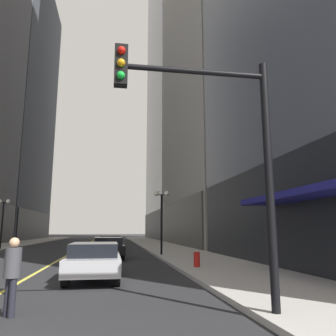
# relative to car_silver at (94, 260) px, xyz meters

# --- Properties ---
(ground_plane) EXTENTS (200.00, 200.00, 0.00)m
(ground_plane) POSITION_rel_car_silver_xyz_m (-2.50, 26.22, -0.72)
(ground_plane) COLOR #262628
(sidewalk_left) EXTENTS (4.50, 78.00, 0.15)m
(sidewalk_left) POSITION_rel_car_silver_xyz_m (-10.75, 26.22, -0.64)
(sidewalk_left) COLOR #ADA8A0
(sidewalk_left) RESTS_ON ground
(sidewalk_right) EXTENTS (4.50, 78.00, 0.15)m
(sidewalk_right) POSITION_rel_car_silver_xyz_m (5.75, 26.22, -0.64)
(sidewalk_right) COLOR #ADA8A0
(sidewalk_right) RESTS_ON ground
(lane_centre_stripe) EXTENTS (0.16, 70.00, 0.01)m
(lane_centre_stripe) POSITION_rel_car_silver_xyz_m (-2.50, 26.22, -0.71)
(lane_centre_stripe) COLOR #E5D64C
(lane_centre_stripe) RESTS_ON ground
(building_left_far) EXTENTS (15.49, 26.00, 50.32)m
(building_left_far) POSITION_rel_car_silver_xyz_m (-20.64, 51.22, 24.37)
(building_left_far) COLOR #4C515B
(building_left_far) RESTS_ON ground
(building_right_far) EXTENTS (11.12, 26.00, 64.95)m
(building_right_far) POSITION_rel_car_silver_xyz_m (13.47, 51.22, 31.66)
(building_right_far) COLOR slate
(building_right_far) RESTS_ON ground
(storefront_awning_right) EXTENTS (1.60, 6.93, 3.12)m
(storefront_awning_right) POSITION_rel_car_silver_xyz_m (7.20, -1.55, 2.27)
(storefront_awning_right) COLOR navy
(storefront_awning_right) RESTS_ON ground
(car_silver) EXTENTS (1.86, 4.24, 1.32)m
(car_silver) POSITION_rel_car_silver_xyz_m (0.00, 0.00, 0.00)
(car_silver) COLOR #B7B7BC
(car_silver) RESTS_ON ground
(car_black) EXTENTS (2.09, 4.82, 1.32)m
(car_black) POSITION_rel_car_silver_xyz_m (0.36, 9.32, 0.00)
(car_black) COLOR black
(car_black) RESTS_ON ground
(car_grey) EXTENTS (1.88, 4.23, 1.32)m
(car_grey) POSITION_rel_car_silver_xyz_m (0.47, 17.05, 0.00)
(car_grey) COLOR slate
(car_grey) RESTS_ON ground
(pedestrian_with_orange_bag) EXTENTS (0.48, 0.48, 1.62)m
(pedestrian_with_orange_bag) POSITION_rel_car_silver_xyz_m (-1.45, -4.92, 0.22)
(pedestrian_with_orange_bag) COLOR black
(pedestrian_with_orange_bag) RESTS_ON ground
(traffic_light_near_right) EXTENTS (3.43, 0.35, 5.65)m
(traffic_light_near_right) POSITION_rel_car_silver_xyz_m (2.85, -6.11, 3.02)
(traffic_light_near_right) COLOR black
(traffic_light_near_right) RESTS_ON ground
(street_lamp_left_far) EXTENTS (1.06, 0.36, 4.43)m
(street_lamp_left_far) POSITION_rel_car_silver_xyz_m (-8.90, 18.79, 2.54)
(street_lamp_left_far) COLOR black
(street_lamp_left_far) RESTS_ON ground
(street_lamp_right_mid) EXTENTS (1.06, 0.36, 4.43)m
(street_lamp_right_mid) POSITION_rel_car_silver_xyz_m (3.90, 10.11, 2.54)
(street_lamp_right_mid) COLOR black
(street_lamp_right_mid) RESTS_ON ground
(fire_hydrant_right) EXTENTS (0.28, 0.28, 0.80)m
(fire_hydrant_right) POSITION_rel_car_silver_xyz_m (4.40, 2.39, -0.32)
(fire_hydrant_right) COLOR red
(fire_hydrant_right) RESTS_ON ground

